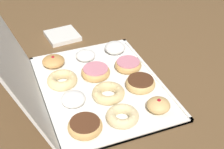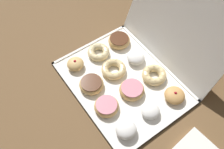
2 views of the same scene
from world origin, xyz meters
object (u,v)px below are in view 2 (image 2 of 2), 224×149
Objects in this scene: powdered_filled_donut_3 at (126,129)px; powdered_filled_donut_7 at (151,110)px; cruller_donut_4 at (99,52)px; cruller_donut_10 at (154,75)px; jelly_filled_donut_0 at (75,64)px; jelly_filled_donut_11 at (175,95)px; pink_frosted_donut_2 at (107,106)px; powdered_filled_donut_9 at (136,57)px; pink_frosted_donut_6 at (132,90)px; donut_box at (122,82)px; chocolate_frosted_donut_1 at (91,84)px; chocolate_frosted_donut_8 at (119,40)px; cruller_donut_5 at (114,69)px.

powdered_filled_donut_3 reaches higher than powdered_filled_donut_7.
cruller_donut_4 is at bearing 161.30° from powdered_filled_donut_3.
jelly_filled_donut_0 is at bearing -134.85° from cruller_donut_10.
jelly_filled_donut_0 is 0.49m from jelly_filled_donut_11.
jelly_filled_donut_0 reaches higher than pink_frosted_donut_2.
powdered_filled_donut_9 is (-0.26, 0.13, 0.00)m from powdered_filled_donut_7.
pink_frosted_donut_2 is 0.19m from powdered_filled_donut_7.
jelly_filled_donut_0 reaches higher than pink_frosted_donut_6.
pink_frosted_donut_6 is 0.98× the size of cruller_donut_10.
donut_box is at bearing -64.25° from powdered_filled_donut_9.
powdered_filled_donut_3 reaches higher than powdered_filled_donut_9.
donut_box is 0.20m from cruller_donut_4.
jelly_filled_donut_11 reaches higher than donut_box.
chocolate_frosted_donut_1 is at bearing 178.98° from powdered_filled_donut_3.
jelly_filled_donut_11 is at bearing 64.23° from pink_frosted_donut_2.
chocolate_frosted_donut_1 is 0.26m from powdered_filled_donut_9.
cruller_donut_10 is (0.27, 0.13, 0.00)m from cruller_donut_4.
pink_frosted_donut_2 is 0.14m from powdered_filled_donut_3.
pink_frosted_donut_2 reaches higher than donut_box.
chocolate_frosted_donut_8 is 0.27m from cruller_donut_10.
powdered_filled_donut_7 is at bearing -45.46° from cruller_donut_10.
powdered_filled_donut_3 is at bearing -63.00° from cruller_donut_10.
cruller_donut_5 is 1.05× the size of chocolate_frosted_donut_8.
pink_frosted_donut_2 is 1.25× the size of powdered_filled_donut_9.
cruller_donut_4 is at bearing -161.35° from jelly_filled_donut_11.
powdered_filled_donut_9 reaches higher than chocolate_frosted_donut_8.
pink_frosted_donut_6 reaches higher than donut_box.
pink_frosted_donut_2 is 0.98× the size of cruller_donut_4.
powdered_filled_donut_9 reaches higher than cruller_donut_10.
pink_frosted_donut_2 is (0.27, -0.01, -0.00)m from jelly_filled_donut_0.
powdered_filled_donut_9 is at bearing 135.26° from powdered_filled_donut_3.
jelly_filled_donut_0 is 0.88× the size of jelly_filled_donut_11.
chocolate_frosted_donut_1 is at bearing -134.69° from pink_frosted_donut_6.
chocolate_frosted_donut_1 is 0.19m from cruller_donut_4.
pink_frosted_donut_6 and cruller_donut_10 have the same top height.
powdered_filled_donut_3 is at bearing -86.98° from powdered_filled_donut_7.
jelly_filled_donut_0 reaches higher than donut_box.
chocolate_frosted_donut_8 is (-0.27, 0.27, 0.00)m from pink_frosted_donut_2.
pink_frosted_donut_6 is 0.18m from powdered_filled_donut_9.
powdered_filled_donut_7 is 0.14m from jelly_filled_donut_11.
powdered_filled_donut_3 reaches higher than chocolate_frosted_donut_1.
powdered_filled_donut_3 is 0.14m from powdered_filled_donut_7.
powdered_filled_donut_3 is 1.01× the size of powdered_filled_donut_9.
chocolate_frosted_donut_8 is (-0.00, 0.13, 0.00)m from cruller_donut_4.
jelly_filled_donut_11 reaches higher than powdered_filled_donut_7.
cruller_donut_4 is at bearing -89.62° from chocolate_frosted_donut_8.
cruller_donut_4 is at bearing -178.97° from cruller_donut_5.
cruller_donut_4 is 0.98× the size of chocolate_frosted_donut_8.
pink_frosted_donut_2 is 0.30m from cruller_donut_4.
pink_frosted_donut_2 is at bearing -89.37° from cruller_donut_10.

